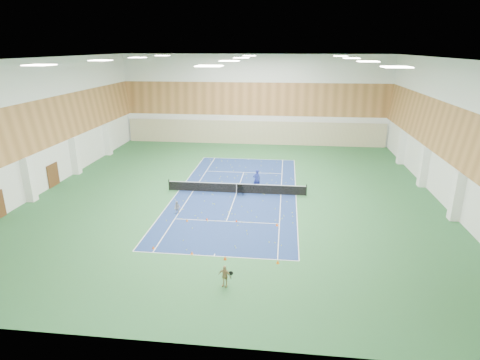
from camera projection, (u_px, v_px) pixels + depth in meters
name	position (u px, v px, depth m)	size (l,w,h in m)	color
ground	(236.00, 193.00, 37.22)	(40.00, 40.00, 0.00)	#285F33
room_shell	(236.00, 129.00, 35.31)	(36.00, 40.00, 12.00)	white
wood_cladding	(236.00, 106.00, 34.67)	(36.00, 40.00, 8.00)	#AD7440
ceiling_light_grid	(236.00, 59.00, 33.43)	(21.40, 25.40, 0.06)	white
court_surface	(236.00, 193.00, 37.21)	(10.97, 23.77, 0.01)	navy
tennis_balls_scatter	(236.00, 193.00, 37.20)	(10.57, 22.77, 0.07)	#B5D624
tennis_net	(236.00, 187.00, 37.04)	(12.80, 0.10, 1.10)	black
back_curtain	(254.00, 133.00, 55.31)	(35.40, 0.16, 3.20)	#C6B793
door_left_b	(53.00, 175.00, 38.81)	(0.08, 1.80, 2.20)	#593319
coach	(257.00, 179.00, 37.96)	(0.71, 0.47, 1.95)	navy
child_court	(177.00, 208.00, 32.46)	(0.52, 0.40, 1.06)	gray
child_apron	(225.00, 276.00, 22.59)	(0.77, 0.32, 1.31)	tan
ball_cart	(240.00, 191.00, 36.46)	(0.53, 0.53, 0.92)	black
cone_svc_a	(187.00, 220.00, 31.16)	(0.19, 0.19, 0.21)	#D7640B
cone_svc_b	(207.00, 219.00, 31.38)	(0.18, 0.18, 0.20)	#FF440D
cone_svc_c	(236.00, 221.00, 31.09)	(0.17, 0.17, 0.19)	#FF470D
cone_svc_d	(277.00, 224.00, 30.38)	(0.22, 0.22, 0.25)	#FC5D0D
cone_base_a	(153.00, 247.00, 26.94)	(0.19, 0.19, 0.21)	#D8590B
cone_base_b	(192.00, 253.00, 26.22)	(0.20, 0.20, 0.22)	orange
cone_base_c	(225.00, 258.00, 25.57)	(0.22, 0.22, 0.24)	#D8460B
cone_base_d	(278.00, 262.00, 25.13)	(0.21, 0.21, 0.23)	orange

